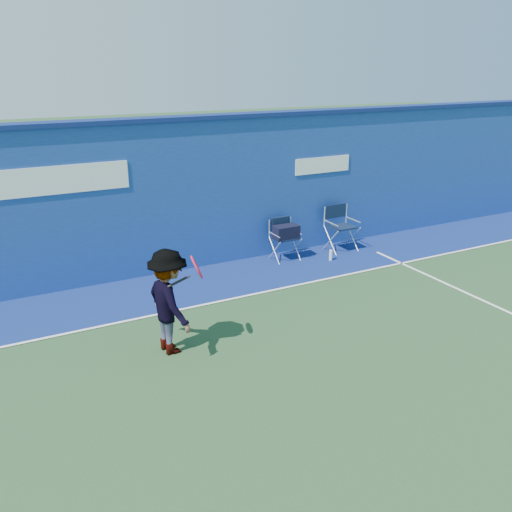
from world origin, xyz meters
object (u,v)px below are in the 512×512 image
water_bottle (331,255)px  tennis_player (169,302)px  directors_chair_right (341,237)px  directors_chair_left (285,243)px

water_bottle → tennis_player: 4.86m
directors_chair_right → tennis_player: (-4.93, -2.59, 0.48)m
directors_chair_left → directors_chair_right: size_ratio=0.89×
water_bottle → directors_chair_right: bearing=38.6°
directors_chair_left → directors_chair_right: 1.45m
directors_chair_left → water_bottle: 1.03m
directors_chair_left → water_bottle: bearing=-31.8°
water_bottle → tennis_player: size_ratio=0.15×
tennis_player → water_bottle: bearing=26.0°
directors_chair_left → tennis_player: size_ratio=0.57×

